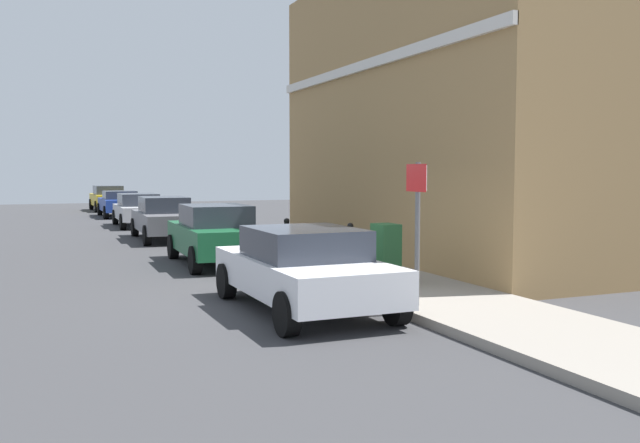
# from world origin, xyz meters

# --- Properties ---
(ground) EXTENTS (80.00, 80.00, 0.00)m
(ground) POSITION_xyz_m (0.00, 0.00, 0.00)
(ground) COLOR #38383A
(sidewalk) EXTENTS (2.41, 30.00, 0.15)m
(sidewalk) POSITION_xyz_m (2.00, 6.00, 0.07)
(sidewalk) COLOR gray
(sidewalk) RESTS_ON ground
(corner_building) EXTENTS (8.10, 11.31, 7.58)m
(corner_building) POSITION_xyz_m (7.20, 3.65, 3.79)
(corner_building) COLOR #9E7A4C
(corner_building) RESTS_ON ground
(car_white) EXTENTS (2.01, 4.25, 1.38)m
(car_white) POSITION_xyz_m (-0.43, -1.23, 0.72)
(car_white) COLOR silver
(car_white) RESTS_ON ground
(car_green) EXTENTS (1.88, 4.10, 1.48)m
(car_green) POSITION_xyz_m (-0.39, 4.86, 0.76)
(car_green) COLOR #195933
(car_green) RESTS_ON ground
(car_grey) EXTENTS (1.86, 4.46, 1.44)m
(car_grey) POSITION_xyz_m (-0.49, 11.49, 0.74)
(car_grey) COLOR slate
(car_grey) RESTS_ON ground
(car_silver) EXTENTS (1.85, 4.13, 1.37)m
(car_silver) POSITION_xyz_m (-0.50, 17.48, 0.72)
(car_silver) COLOR #B7B7BC
(car_silver) RESTS_ON ground
(car_blue) EXTENTS (1.85, 4.27, 1.31)m
(car_blue) POSITION_xyz_m (-0.52, 24.05, 0.69)
(car_blue) COLOR navy
(car_blue) RESTS_ON ground
(car_yellow) EXTENTS (1.90, 4.12, 1.45)m
(car_yellow) POSITION_xyz_m (-0.50, 29.81, 0.76)
(car_yellow) COLOR gold
(car_yellow) RESTS_ON ground
(utility_cabinet) EXTENTS (0.46, 0.61, 1.15)m
(utility_cabinet) POSITION_xyz_m (1.71, -0.10, 0.68)
(utility_cabinet) COLOR #1E4C28
(utility_cabinet) RESTS_ON sidewalk
(bollard_near_cabinet) EXTENTS (0.14, 0.14, 1.04)m
(bollard_near_cabinet) POSITION_xyz_m (1.81, 1.71, 0.70)
(bollard_near_cabinet) COLOR black
(bollard_near_cabinet) RESTS_ON sidewalk
(bollard_far_kerb) EXTENTS (0.14, 0.14, 1.04)m
(bollard_far_kerb) POSITION_xyz_m (1.04, 3.65, 0.70)
(bollard_far_kerb) COLOR black
(bollard_far_kerb) RESTS_ON sidewalk
(street_sign) EXTENTS (0.08, 0.60, 2.30)m
(street_sign) POSITION_xyz_m (1.14, -2.21, 1.66)
(street_sign) COLOR #59595B
(street_sign) RESTS_ON sidewalk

